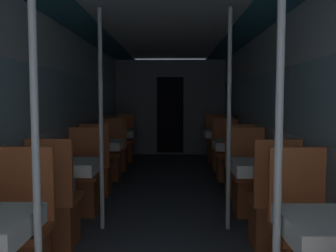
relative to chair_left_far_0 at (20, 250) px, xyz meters
name	(u,v)px	position (x,y,z in m)	size (l,w,h in m)	color
wall_left	(63,113)	(-0.36, 2.30, 0.86)	(0.05, 10.37, 2.29)	silver
wall_right	(271,114)	(2.33, 2.30, 0.86)	(0.05, 10.37, 2.29)	silver
ceiling_panel	(167,22)	(0.99, 2.30, 2.02)	(2.70, 10.37, 0.07)	silver
bulkhead_far	(170,108)	(0.99, 6.56, 0.83)	(2.64, 0.09, 2.29)	slate
chair_left_far_0	(20,250)	(0.00, 0.00, 0.00)	(0.40, 0.40, 1.02)	brown
support_pole_left_0	(35,140)	(0.32, -0.51, 0.83)	(0.04, 0.04, 2.29)	silver
dining_table_left_1	(71,171)	(0.00, 1.32, 0.30)	(0.56, 0.56, 0.72)	#4C4C51
chair_left_near_1	(56,214)	(0.00, 0.81, 0.00)	(0.40, 0.40, 1.02)	brown
chair_left_far_1	(83,187)	(0.00, 1.84, 0.00)	(0.40, 0.40, 1.02)	brown
support_pole_left_1	(101,120)	(0.32, 1.32, 0.83)	(0.04, 0.04, 2.29)	silver
dining_table_left_2	(104,147)	(0.00, 3.16, 0.30)	(0.56, 0.56, 0.72)	#4C4C51
chair_left_near_2	(97,174)	(0.00, 2.65, 0.00)	(0.40, 0.40, 1.02)	brown
chair_left_far_2	(110,161)	(0.00, 3.67, 0.00)	(0.40, 0.40, 1.02)	brown
dining_table_left_3	(121,136)	(0.00, 4.99, 0.30)	(0.56, 0.56, 0.72)	#4C4C51
chair_left_near_3	(117,154)	(0.00, 4.48, 0.00)	(0.40, 0.40, 1.02)	brown
chair_left_far_3	(124,147)	(0.00, 5.51, 0.00)	(0.40, 0.40, 1.02)	brown
dining_table_right_0	(336,237)	(1.97, -0.51, 0.30)	(0.56, 0.56, 0.72)	#4C4C51
chair_right_far_0	(302,252)	(1.97, 0.00, 0.00)	(0.40, 0.40, 1.02)	brown
support_pole_right_0	(279,141)	(1.65, -0.51, 0.83)	(0.04, 0.04, 2.29)	silver
dining_table_right_1	(260,171)	(1.97, 1.32, 0.30)	(0.56, 0.56, 0.72)	#4C4C51
chair_right_near_1	(272,215)	(1.97, 0.81, 0.00)	(0.40, 0.40, 1.02)	brown
chair_right_far_1	(249,188)	(1.97, 1.84, 0.00)	(0.40, 0.40, 1.02)	brown
support_pole_right_1	(229,120)	(1.65, 1.32, 0.83)	(0.04, 0.04, 2.29)	silver
dining_table_right_2	(232,148)	(1.97, 3.16, 0.30)	(0.56, 0.56, 0.72)	#4C4C51
chair_right_near_2	(238,174)	(1.97, 2.65, 0.00)	(0.40, 0.40, 1.02)	brown
chair_right_far_2	(227,162)	(1.97, 3.67, 0.00)	(0.40, 0.40, 1.02)	brown
dining_table_right_3	(218,136)	(1.97, 4.99, 0.30)	(0.56, 0.56, 0.72)	#4C4C51
chair_right_near_3	(221,154)	(1.97, 4.48, 0.00)	(0.40, 0.40, 1.02)	brown
chair_right_far_3	(215,147)	(1.97, 5.51, 0.00)	(0.40, 0.40, 1.02)	brown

